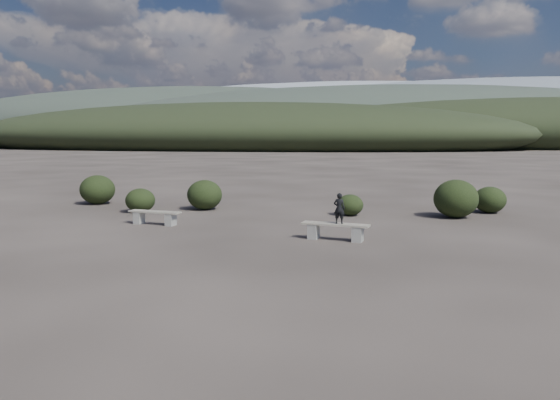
# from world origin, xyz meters

# --- Properties ---
(ground) EXTENTS (1200.00, 1200.00, 0.00)m
(ground) POSITION_xyz_m (0.00, 0.00, 0.00)
(ground) COLOR #2A2421
(ground) RESTS_ON ground
(bench_left) EXTENTS (1.78, 0.62, 0.44)m
(bench_left) POSITION_xyz_m (-3.63, 5.21, 0.27)
(bench_left) COLOR gray
(bench_left) RESTS_ON ground
(bench_right) EXTENTS (1.89, 0.69, 0.46)m
(bench_right) POSITION_xyz_m (2.26, 3.75, 0.28)
(bench_right) COLOR gray
(bench_right) RESTS_ON ground
(seated_person) EXTENTS (0.33, 0.23, 0.84)m
(seated_person) POSITION_xyz_m (2.36, 3.73, 0.88)
(seated_person) COLOR black
(seated_person) RESTS_ON bench_right
(shrub_a) EXTENTS (1.08, 1.08, 0.88)m
(shrub_a) POSITION_xyz_m (-5.29, 7.70, 0.44)
(shrub_a) COLOR black
(shrub_a) RESTS_ON ground
(shrub_b) EXTENTS (1.33, 1.33, 1.14)m
(shrub_b) POSITION_xyz_m (-3.19, 8.82, 0.57)
(shrub_b) COLOR black
(shrub_b) RESTS_ON ground
(shrub_c) EXTENTS (0.94, 0.94, 0.75)m
(shrub_c) POSITION_xyz_m (2.35, 8.36, 0.38)
(shrub_c) COLOR black
(shrub_c) RESTS_ON ground
(shrub_d) EXTENTS (1.51, 1.51, 1.32)m
(shrub_d) POSITION_xyz_m (5.96, 8.56, 0.66)
(shrub_d) COLOR black
(shrub_d) RESTS_ON ground
(shrub_e) EXTENTS (1.16, 1.16, 0.97)m
(shrub_e) POSITION_xyz_m (7.33, 10.01, 0.48)
(shrub_e) COLOR black
(shrub_e) RESTS_ON ground
(shrub_f) EXTENTS (1.41, 1.41, 1.20)m
(shrub_f) POSITION_xyz_m (-8.05, 9.56, 0.60)
(shrub_f) COLOR black
(shrub_f) RESTS_ON ground
(mountain_ridges) EXTENTS (500.00, 400.00, 56.00)m
(mountain_ridges) POSITION_xyz_m (-7.48, 339.06, 10.84)
(mountain_ridges) COLOR black
(mountain_ridges) RESTS_ON ground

